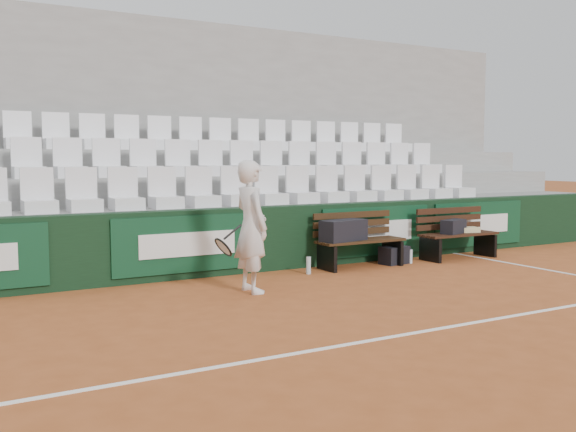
{
  "coord_description": "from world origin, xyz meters",
  "views": [
    {
      "loc": [
        -3.45,
        -4.85,
        1.75
      ],
      "look_at": [
        0.66,
        2.4,
        1.0
      ],
      "focal_mm": 40.0,
      "sensor_mm": 36.0,
      "label": 1
    }
  ],
  "objects_px": {
    "water_bottle_near": "(309,265)",
    "tennis_player": "(251,227)",
    "bench_right": "(459,246)",
    "water_bottle_far": "(410,256)",
    "sports_bag_ground": "(394,255)",
    "bench_left": "(361,253)",
    "sports_bag_left": "(344,230)",
    "sports_bag_right": "(453,227)"
  },
  "relations": [
    {
      "from": "sports_bag_ground",
      "to": "water_bottle_far",
      "type": "height_order",
      "value": "sports_bag_ground"
    },
    {
      "from": "sports_bag_left",
      "to": "sports_bag_right",
      "type": "distance_m",
      "value": 2.24
    },
    {
      "from": "bench_right",
      "to": "sports_bag_ground",
      "type": "height_order",
      "value": "bench_right"
    },
    {
      "from": "sports_bag_left",
      "to": "water_bottle_near",
      "type": "bearing_deg",
      "value": -170.81
    },
    {
      "from": "bench_right",
      "to": "tennis_player",
      "type": "xyz_separation_m",
      "value": [
        -4.41,
        -0.75,
        0.64
      ]
    },
    {
      "from": "bench_left",
      "to": "sports_bag_left",
      "type": "relative_size",
      "value": 1.93
    },
    {
      "from": "bench_left",
      "to": "bench_right",
      "type": "height_order",
      "value": "same"
    },
    {
      "from": "sports_bag_left",
      "to": "water_bottle_far",
      "type": "height_order",
      "value": "sports_bag_left"
    },
    {
      "from": "sports_bag_left",
      "to": "water_bottle_near",
      "type": "relative_size",
      "value": 2.94
    },
    {
      "from": "water_bottle_far",
      "to": "sports_bag_right",
      "type": "bearing_deg",
      "value": -0.27
    },
    {
      "from": "water_bottle_near",
      "to": "tennis_player",
      "type": "distance_m",
      "value": 1.7
    },
    {
      "from": "tennis_player",
      "to": "water_bottle_near",
      "type": "bearing_deg",
      "value": 29.35
    },
    {
      "from": "bench_right",
      "to": "water_bottle_far",
      "type": "bearing_deg",
      "value": 179.4
    },
    {
      "from": "bench_right",
      "to": "water_bottle_near",
      "type": "height_order",
      "value": "bench_right"
    },
    {
      "from": "bench_left",
      "to": "sports_bag_left",
      "type": "xyz_separation_m",
      "value": [
        -0.34,
        0.0,
        0.39
      ]
    },
    {
      "from": "water_bottle_far",
      "to": "bench_left",
      "type": "bearing_deg",
      "value": 174.01
    },
    {
      "from": "water_bottle_near",
      "to": "tennis_player",
      "type": "bearing_deg",
      "value": -150.65
    },
    {
      "from": "sports_bag_right",
      "to": "water_bottle_near",
      "type": "xyz_separation_m",
      "value": [
        -2.96,
        -0.01,
        -0.44
      ]
    },
    {
      "from": "sports_bag_left",
      "to": "bench_right",
      "type": "bearing_deg",
      "value": -2.77
    },
    {
      "from": "sports_bag_left",
      "to": "tennis_player",
      "type": "height_order",
      "value": "tennis_player"
    },
    {
      "from": "sports_bag_left",
      "to": "bench_left",
      "type": "bearing_deg",
      "value": -0.54
    },
    {
      "from": "sports_bag_right",
      "to": "water_bottle_far",
      "type": "bearing_deg",
      "value": 179.73
    },
    {
      "from": "bench_right",
      "to": "water_bottle_near",
      "type": "xyz_separation_m",
      "value": [
        -3.08,
        -0.0,
        -0.09
      ]
    },
    {
      "from": "bench_left",
      "to": "tennis_player",
      "type": "bearing_deg",
      "value": -160.12
    },
    {
      "from": "water_bottle_far",
      "to": "tennis_player",
      "type": "bearing_deg",
      "value": -167.12
    },
    {
      "from": "sports_bag_ground",
      "to": "water_bottle_near",
      "type": "xyz_separation_m",
      "value": [
        -1.74,
        -0.1,
        -0.01
      ]
    },
    {
      "from": "water_bottle_near",
      "to": "water_bottle_far",
      "type": "distance_m",
      "value": 2.01
    },
    {
      "from": "bench_right",
      "to": "sports_bag_ground",
      "type": "bearing_deg",
      "value": 175.63
    },
    {
      "from": "bench_right",
      "to": "sports_bag_ground",
      "type": "xyz_separation_m",
      "value": [
        -1.34,
        0.1,
        -0.08
      ]
    },
    {
      "from": "bench_left",
      "to": "tennis_player",
      "type": "height_order",
      "value": "tennis_player"
    },
    {
      "from": "water_bottle_near",
      "to": "bench_left",
      "type": "bearing_deg",
      "value": 6.11
    },
    {
      "from": "sports_bag_right",
      "to": "sports_bag_ground",
      "type": "relative_size",
      "value": 1.08
    },
    {
      "from": "bench_left",
      "to": "sports_bag_right",
      "type": "distance_m",
      "value": 1.94
    },
    {
      "from": "bench_left",
      "to": "bench_right",
      "type": "bearing_deg",
      "value": -3.14
    },
    {
      "from": "sports_bag_left",
      "to": "sports_bag_right",
      "type": "bearing_deg",
      "value": -2.75
    },
    {
      "from": "sports_bag_left",
      "to": "sports_bag_ground",
      "type": "distance_m",
      "value": 1.12
    },
    {
      "from": "bench_right",
      "to": "sports_bag_right",
      "type": "bearing_deg",
      "value": 176.86
    },
    {
      "from": "sports_bag_ground",
      "to": "water_bottle_far",
      "type": "relative_size",
      "value": 2.07
    },
    {
      "from": "water_bottle_near",
      "to": "water_bottle_far",
      "type": "xyz_separation_m",
      "value": [
        2.01,
        0.01,
        -0.02
      ]
    },
    {
      "from": "sports_bag_right",
      "to": "water_bottle_near",
      "type": "bearing_deg",
      "value": -179.83
    },
    {
      "from": "sports_bag_right",
      "to": "water_bottle_near",
      "type": "distance_m",
      "value": 2.99
    },
    {
      "from": "bench_left",
      "to": "water_bottle_far",
      "type": "height_order",
      "value": "bench_left"
    }
  ]
}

